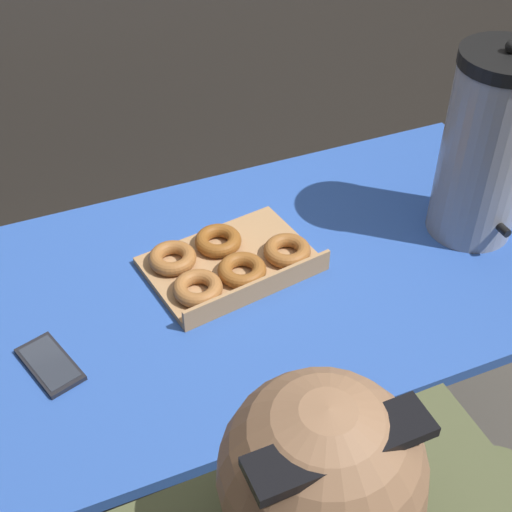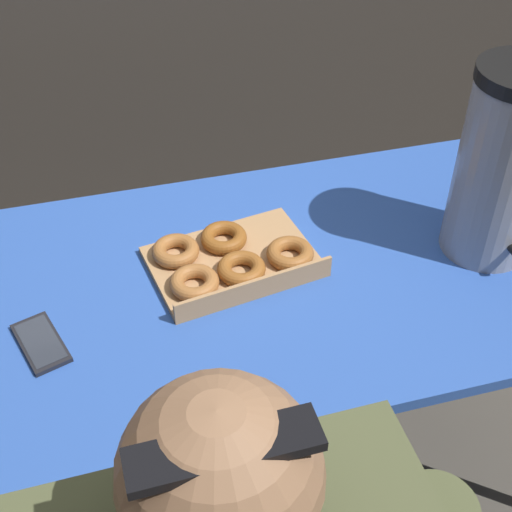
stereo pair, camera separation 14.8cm
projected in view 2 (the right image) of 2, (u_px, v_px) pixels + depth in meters
ground_plane at (262, 460)px, 1.99m from camera, size 12.00×12.00×0.00m
folding_table at (263, 290)px, 1.56m from camera, size 1.43×0.78×0.70m
donut_box at (230, 261)px, 1.53m from camera, size 0.39×0.30×0.05m
coffee_urn at (504, 165)px, 1.46m from camera, size 0.20×0.22×0.46m
cell_phone at (41, 343)px, 1.38m from camera, size 0.11×0.16×0.01m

